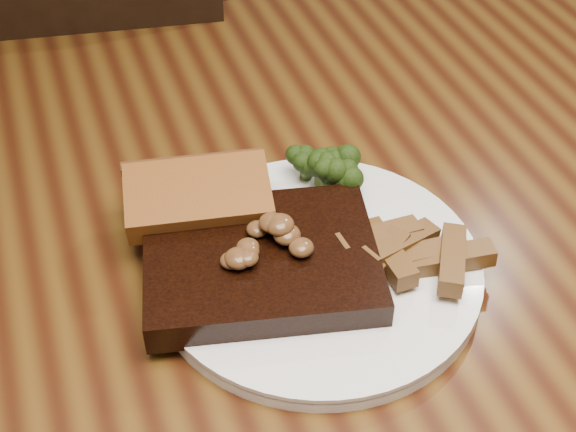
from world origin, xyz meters
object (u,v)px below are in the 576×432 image
object	(u,v)px
plate	(318,270)
steak	(261,262)
chair_far	(78,127)
potato_wedges	(404,238)
garlic_bread	(200,215)
dining_table	(311,312)

from	to	relation	value
plate	steak	xyz separation A→B (m)	(-0.05, 0.01, 0.02)
chair_far	potato_wedges	world-z (taller)	chair_far
chair_far	garlic_bread	xyz separation A→B (m)	(0.07, -0.53, 0.26)
steak	chair_far	bearing A→B (deg)	111.97
plate	potato_wedges	distance (m)	0.08
garlic_bread	potato_wedges	xyz separation A→B (m)	(0.15, -0.08, -0.00)
chair_far	steak	bearing A→B (deg)	109.19
steak	plate	bearing A→B (deg)	4.95
steak	dining_table	bearing A→B (deg)	39.62
garlic_bread	potato_wedges	world-z (taller)	garlic_bread
plate	chair_far	bearing A→B (deg)	103.63
plate	steak	size ratio (longest dim) A/B	1.46
garlic_bread	dining_table	bearing A→B (deg)	-15.23
dining_table	steak	xyz separation A→B (m)	(-0.06, -0.03, 0.12)
dining_table	potato_wedges	distance (m)	0.14
dining_table	potato_wedges	world-z (taller)	potato_wedges
plate	garlic_bread	xyz separation A→B (m)	(-0.08, 0.08, 0.02)
garlic_bread	potato_wedges	bearing A→B (deg)	-18.21
chair_far	plate	xyz separation A→B (m)	(0.15, -0.61, 0.24)
chair_far	plate	size ratio (longest dim) A/B	3.42
chair_far	dining_table	bearing A→B (deg)	115.14
steak	potato_wedges	bearing A→B (deg)	6.95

